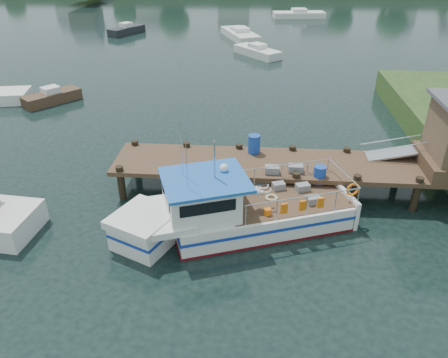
# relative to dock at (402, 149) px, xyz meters

# --- Properties ---
(ground_plane) EXTENTS (160.00, 160.00, 0.00)m
(ground_plane) POSITION_rel_dock_xyz_m (-6.51, -0.01, -2.24)
(ground_plane) COLOR black
(dock) EXTENTS (16.60, 3.00, 4.78)m
(dock) POSITION_rel_dock_xyz_m (0.00, 0.00, 0.00)
(dock) COLOR #4B3423
(dock) RESTS_ON ground
(lobster_boat) EXTENTS (9.54, 5.47, 4.70)m
(lobster_boat) POSITION_rel_dock_xyz_m (-7.08, -3.28, -1.39)
(lobster_boat) COLOR silver
(lobster_boat) RESTS_ON ground
(moored_rowboat) EXTENTS (3.47, 3.79, 1.12)m
(moored_rowboat) POSITION_rel_dock_xyz_m (-20.28, 10.49, -1.83)
(moored_rowboat) COLOR #4B3423
(moored_rowboat) RESTS_ON ground
(moored_far) EXTENTS (7.15, 3.22, 1.17)m
(moored_far) POSITION_rel_dock_xyz_m (-0.93, 45.77, -1.81)
(moored_far) COLOR silver
(moored_far) RESTS_ON ground
(moored_b) EXTENTS (4.67, 4.99, 1.13)m
(moored_b) POSITION_rel_dock_xyz_m (-6.36, 24.55, -1.82)
(moored_b) COLOR silver
(moored_b) RESTS_ON ground
(moored_d) EXTENTS (4.73, 7.23, 1.17)m
(moored_d) POSITION_rel_dock_xyz_m (-8.32, 32.15, -1.81)
(moored_d) COLOR silver
(moored_d) RESTS_ON ground
(moored_e) EXTENTS (3.62, 4.72, 1.26)m
(moored_e) POSITION_rel_dock_xyz_m (-21.36, 33.36, -1.77)
(moored_e) COLOR black
(moored_e) RESTS_ON ground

